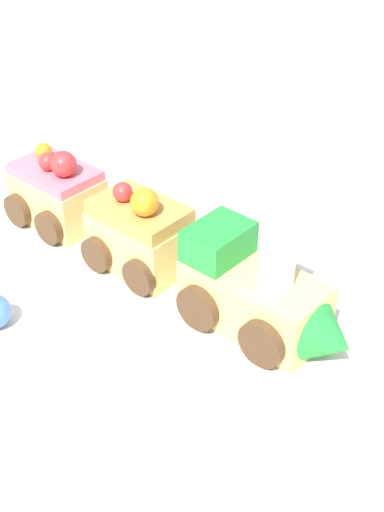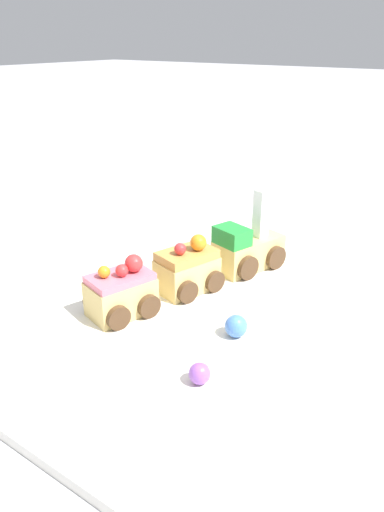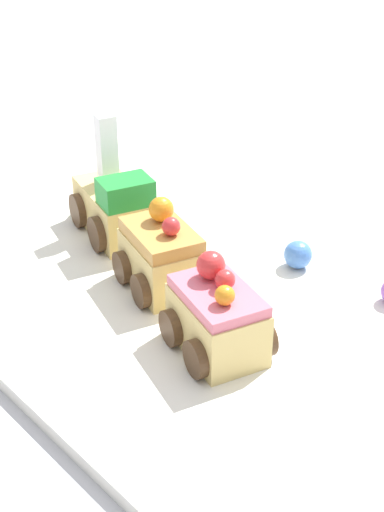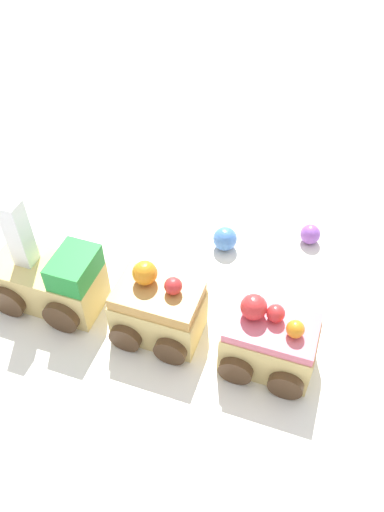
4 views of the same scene
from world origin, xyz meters
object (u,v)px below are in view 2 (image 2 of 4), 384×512
object	(u,v)px
cake_train_locomotive	(252,248)
gumball_blue	(236,326)
cake_car_caramel	(187,270)
cake_car_strawberry	(121,293)
gumball_purple	(200,374)

from	to	relation	value
cake_train_locomotive	gumball_blue	distance (m)	0.19
cake_train_locomotive	cake_car_caramel	xyz separation A→B (m)	(-0.11, 0.03, -0.00)
cake_car_strawberry	gumball_purple	xyz separation A→B (m)	(-0.05, -0.15, -0.02)
gumball_purple	gumball_blue	bearing A→B (deg)	8.86
cake_train_locomotive	cake_car_caramel	bearing A→B (deg)	-179.84
cake_car_strawberry	gumball_purple	size ratio (longest dim) A/B	4.03
cake_train_locomotive	gumball_blue	bearing A→B (deg)	-139.75
cake_car_strawberry	gumball_blue	size ratio (longest dim) A/B	3.39
cake_car_caramel	gumball_purple	size ratio (longest dim) A/B	4.03
gumball_blue	gumball_purple	bearing A→B (deg)	-171.14
cake_car_strawberry	gumball_purple	bearing A→B (deg)	-93.67
cake_train_locomotive	cake_car_caramel	world-z (taller)	cake_train_locomotive
gumball_purple	cake_car_strawberry	bearing A→B (deg)	70.45
cake_train_locomotive	gumball_blue	world-z (taller)	cake_train_locomotive
cake_car_caramel	cake_car_strawberry	bearing A→B (deg)	179.92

